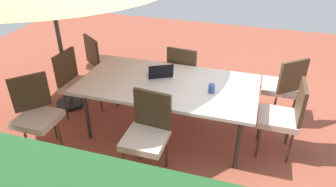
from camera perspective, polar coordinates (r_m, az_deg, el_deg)
The scene contains 11 objects.
ground_plane at distance 4.32m, azimuth -0.00°, elevation -7.16°, with size 10.00×10.00×0.02m, color #9E4C38.
dining_table at distance 3.91m, azimuth -0.00°, elevation 1.36°, with size 2.22×1.15×0.77m.
chair_southwest at distance 4.58m, azimuth 20.35°, elevation 1.51°, with size 0.58×0.59×0.98m.
chair_north at distance 3.41m, azimuth -3.83°, elevation -7.03°, with size 0.47×0.48×0.98m.
chair_west at distance 3.92m, azimuth 20.64°, elevation -3.70°, with size 0.46×0.46×0.98m.
chair_east at distance 4.57m, azimuth -16.52°, elevation 2.13°, with size 0.47×0.46×0.98m.
chair_southeast at distance 5.12m, azimuth -12.11°, elevation 5.89°, with size 0.58×0.58×0.98m.
chair_south at distance 4.64m, azimuth 3.07°, elevation 3.92°, with size 0.47×0.48×0.98m.
chair_northeast at distance 4.03m, azimuth -23.19°, elevation -3.20°, with size 0.59×0.59×0.98m.
laptop at distance 4.00m, azimuth -1.46°, elevation 3.59°, with size 0.40×0.37×0.21m.
cup at distance 3.70m, azimuth 8.04°, elevation 0.91°, with size 0.08×0.08×0.10m, color #334C99.
Camera 1 is at (-1.00, 3.27, 2.63)m, focal length 33.04 mm.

